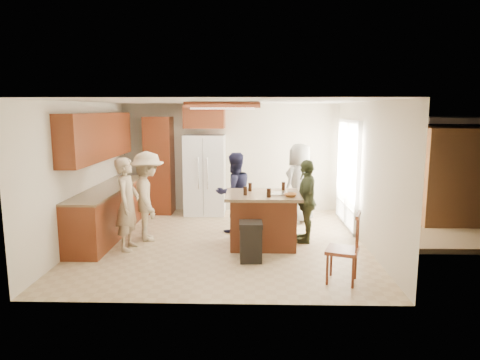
{
  "coord_description": "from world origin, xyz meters",
  "views": [
    {
      "loc": [
        0.5,
        -7.43,
        2.36
      ],
      "look_at": [
        0.3,
        -0.09,
        1.15
      ],
      "focal_mm": 32.0,
      "sensor_mm": 36.0,
      "label": 1
    }
  ],
  "objects_px": {
    "refrigerator": "(205,175)",
    "trash_bin": "(251,241)",
    "person_side_right": "(306,201)",
    "kitchen_island": "(263,219)",
    "person_behind_right": "(300,183)",
    "spindle_chair": "(344,250)",
    "person_counter": "(148,196)",
    "person_behind_left": "(234,192)",
    "person_front_left": "(128,204)"
  },
  "relations": [
    {
      "from": "person_front_left",
      "to": "kitchen_island",
      "type": "distance_m",
      "value": 2.33
    },
    {
      "from": "trash_bin",
      "to": "person_counter",
      "type": "bearing_deg",
      "value": 150.38
    },
    {
      "from": "person_behind_right",
      "to": "spindle_chair",
      "type": "relative_size",
      "value": 1.68
    },
    {
      "from": "person_behind_left",
      "to": "spindle_chair",
      "type": "xyz_separation_m",
      "value": [
        1.6,
        -2.45,
        -0.32
      ]
    },
    {
      "from": "refrigerator",
      "to": "person_counter",
      "type": "bearing_deg",
      "value": -112.04
    },
    {
      "from": "refrigerator",
      "to": "trash_bin",
      "type": "relative_size",
      "value": 2.86
    },
    {
      "from": "person_counter",
      "to": "trash_bin",
      "type": "height_order",
      "value": "person_counter"
    },
    {
      "from": "person_front_left",
      "to": "person_behind_left",
      "type": "bearing_deg",
      "value": -54.67
    },
    {
      "from": "person_behind_left",
      "to": "trash_bin",
      "type": "bearing_deg",
      "value": 70.15
    },
    {
      "from": "person_front_left",
      "to": "person_behind_left",
      "type": "xyz_separation_m",
      "value": [
        1.76,
        1.12,
        -0.01
      ]
    },
    {
      "from": "person_side_right",
      "to": "person_front_left",
      "type": "bearing_deg",
      "value": -71.89
    },
    {
      "from": "person_side_right",
      "to": "spindle_chair",
      "type": "bearing_deg",
      "value": 17.25
    },
    {
      "from": "person_behind_left",
      "to": "person_counter",
      "type": "bearing_deg",
      "value": -10.27
    },
    {
      "from": "refrigerator",
      "to": "trash_bin",
      "type": "height_order",
      "value": "refrigerator"
    },
    {
      "from": "kitchen_island",
      "to": "person_front_left",
      "type": "bearing_deg",
      "value": -173.79
    },
    {
      "from": "person_behind_right",
      "to": "refrigerator",
      "type": "relative_size",
      "value": 0.93
    },
    {
      "from": "person_behind_right",
      "to": "person_counter",
      "type": "height_order",
      "value": "person_behind_right"
    },
    {
      "from": "person_behind_right",
      "to": "refrigerator",
      "type": "distance_m",
      "value": 2.18
    },
    {
      "from": "person_behind_right",
      "to": "spindle_chair",
      "type": "distance_m",
      "value": 3.22
    },
    {
      "from": "spindle_chair",
      "to": "person_side_right",
      "type": "bearing_deg",
      "value": 98.72
    },
    {
      "from": "person_side_right",
      "to": "person_counter",
      "type": "height_order",
      "value": "person_counter"
    },
    {
      "from": "person_counter",
      "to": "trash_bin",
      "type": "relative_size",
      "value": 2.58
    },
    {
      "from": "kitchen_island",
      "to": "trash_bin",
      "type": "height_order",
      "value": "kitchen_island"
    },
    {
      "from": "person_behind_right",
      "to": "refrigerator",
      "type": "bearing_deg",
      "value": -60.41
    },
    {
      "from": "person_counter",
      "to": "refrigerator",
      "type": "height_order",
      "value": "refrigerator"
    },
    {
      "from": "person_counter",
      "to": "spindle_chair",
      "type": "xyz_separation_m",
      "value": [
        3.14,
        -1.87,
        -0.36
      ]
    },
    {
      "from": "kitchen_island",
      "to": "person_behind_left",
      "type": "bearing_deg",
      "value": 121.45
    },
    {
      "from": "person_behind_right",
      "to": "person_side_right",
      "type": "bearing_deg",
      "value": 47.44
    },
    {
      "from": "refrigerator",
      "to": "trash_bin",
      "type": "xyz_separation_m",
      "value": [
        1.05,
        -3.09,
        -0.58
      ]
    },
    {
      "from": "person_front_left",
      "to": "kitchen_island",
      "type": "height_order",
      "value": "person_front_left"
    },
    {
      "from": "person_side_right",
      "to": "kitchen_island",
      "type": "relative_size",
      "value": 1.17
    },
    {
      "from": "person_behind_left",
      "to": "person_side_right",
      "type": "relative_size",
      "value": 1.04
    },
    {
      "from": "person_behind_right",
      "to": "refrigerator",
      "type": "xyz_separation_m",
      "value": [
        -2.06,
        0.71,
        0.06
      ]
    },
    {
      "from": "person_side_right",
      "to": "person_counter",
      "type": "xyz_separation_m",
      "value": [
        -2.86,
        0.02,
        0.07
      ]
    },
    {
      "from": "person_behind_left",
      "to": "trash_bin",
      "type": "height_order",
      "value": "person_behind_left"
    },
    {
      "from": "refrigerator",
      "to": "kitchen_island",
      "type": "relative_size",
      "value": 1.41
    },
    {
      "from": "person_behind_right",
      "to": "person_side_right",
      "type": "height_order",
      "value": "person_behind_right"
    },
    {
      "from": "person_side_right",
      "to": "trash_bin",
      "type": "relative_size",
      "value": 2.37
    },
    {
      "from": "person_side_right",
      "to": "refrigerator",
      "type": "relative_size",
      "value": 0.83
    },
    {
      "from": "person_side_right",
      "to": "spindle_chair",
      "type": "distance_m",
      "value": 1.9
    },
    {
      "from": "refrigerator",
      "to": "person_side_right",
      "type": "bearing_deg",
      "value": -45.05
    },
    {
      "from": "person_side_right",
      "to": "trash_bin",
      "type": "height_order",
      "value": "person_side_right"
    },
    {
      "from": "person_front_left",
      "to": "person_side_right",
      "type": "height_order",
      "value": "person_front_left"
    },
    {
      "from": "trash_bin",
      "to": "person_side_right",
      "type": "bearing_deg",
      "value": 46.38
    },
    {
      "from": "refrigerator",
      "to": "kitchen_island",
      "type": "xyz_separation_m",
      "value": [
        1.25,
        -2.31,
        -0.43
      ]
    },
    {
      "from": "spindle_chair",
      "to": "person_behind_left",
      "type": "bearing_deg",
      "value": 123.16
    },
    {
      "from": "refrigerator",
      "to": "kitchen_island",
      "type": "bearing_deg",
      "value": -61.54
    },
    {
      "from": "person_front_left",
      "to": "trash_bin",
      "type": "distance_m",
      "value": 2.2
    },
    {
      "from": "refrigerator",
      "to": "kitchen_island",
      "type": "distance_m",
      "value": 2.67
    },
    {
      "from": "person_behind_left",
      "to": "trash_bin",
      "type": "distance_m",
      "value": 1.74
    }
  ]
}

